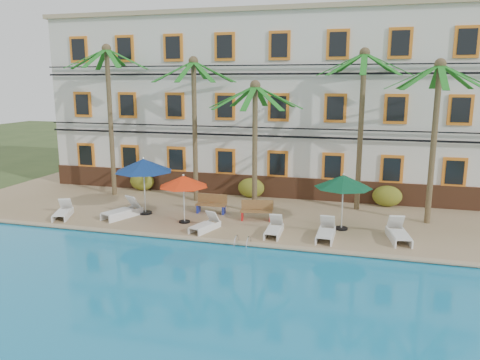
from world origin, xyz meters
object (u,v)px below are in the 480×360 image
(lounger_b, at_px, (123,211))
(palm_b, at_px, (194,109))
(palm_e, at_px, (436,118))
(umbrella_red, at_px, (184,181))
(palm_c, at_px, (255,127))
(lounger_d, at_px, (274,229))
(umbrella_blue, at_px, (144,166))
(umbrella_green, at_px, (343,182))
(bench_right, at_px, (256,210))
(pool_ladder, at_px, (243,245))
(palm_d, at_px, (362,107))
(palm_a, at_px, (109,100))
(lounger_f, at_px, (399,233))
(lounger_a, at_px, (63,212))
(lounger_e, at_px, (326,232))
(lounger_c, at_px, (205,225))
(bench_left, at_px, (211,204))

(lounger_b, bearing_deg, palm_b, 59.96)
(palm_e, relative_size, umbrella_red, 3.23)
(palm_c, distance_m, lounger_d, 5.34)
(umbrella_blue, relative_size, lounger_d, 1.64)
(umbrella_green, height_order, bench_right, umbrella_green)
(pool_ladder, bearing_deg, umbrella_green, 39.94)
(pool_ladder, bearing_deg, palm_d, 57.74)
(palm_a, relative_size, umbrella_green, 3.33)
(palm_e, xyz_separation_m, umbrella_green, (-3.74, -2.01, -2.63))
(umbrella_blue, xyz_separation_m, lounger_f, (11.75, -0.83, -2.10))
(palm_e, bearing_deg, palm_d, 153.39)
(palm_e, bearing_deg, palm_b, 174.86)
(lounger_a, relative_size, lounger_e, 0.99)
(umbrella_green, distance_m, bench_right, 4.30)
(lounger_c, bearing_deg, umbrella_red, 147.61)
(palm_b, relative_size, bench_right, 4.89)
(palm_e, relative_size, lounger_e, 3.94)
(umbrella_green, bearing_deg, pool_ladder, -140.06)
(lounger_e, bearing_deg, lounger_a, -179.13)
(umbrella_green, bearing_deg, lounger_b, -175.28)
(umbrella_blue, bearing_deg, palm_a, 138.14)
(lounger_a, distance_m, lounger_f, 15.28)
(palm_a, relative_size, umbrella_red, 3.68)
(palm_c, relative_size, lounger_f, 3.15)
(palm_b, height_order, umbrella_red, palm_b)
(bench_left, height_order, pool_ladder, bench_left)
(palm_d, relative_size, lounger_c, 4.56)
(lounger_b, relative_size, bench_right, 1.37)
(palm_a, distance_m, umbrella_red, 7.93)
(palm_c, height_order, lounger_e, palm_c)
(palm_c, xyz_separation_m, lounger_b, (-5.87, -2.50, -3.93))
(umbrella_green, relative_size, lounger_c, 1.44)
(palm_d, distance_m, bench_left, 8.72)
(palm_a, distance_m, lounger_f, 16.58)
(lounger_b, xyz_separation_m, bench_right, (6.26, 1.26, 0.16))
(lounger_f, bearing_deg, lounger_b, 179.91)
(lounger_e, relative_size, pool_ladder, 2.51)
(umbrella_blue, distance_m, bench_right, 5.83)
(palm_a, xyz_separation_m, umbrella_red, (5.92, -4.01, -3.42))
(lounger_c, bearing_deg, bench_right, 50.23)
(umbrella_blue, height_order, lounger_f, umbrella_blue)
(lounger_d, bearing_deg, bench_left, 145.51)
(palm_a, height_order, lounger_b, palm_a)
(palm_a, relative_size, palm_e, 1.14)
(palm_e, distance_m, lounger_f, 5.50)
(palm_b, bearing_deg, bench_right, -33.47)
(palm_d, distance_m, lounger_d, 7.78)
(lounger_a, height_order, lounger_b, lounger_b)
(lounger_a, xyz_separation_m, lounger_e, (12.39, 0.19, 0.02))
(palm_e, xyz_separation_m, lounger_d, (-6.44, -3.53, -4.51))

